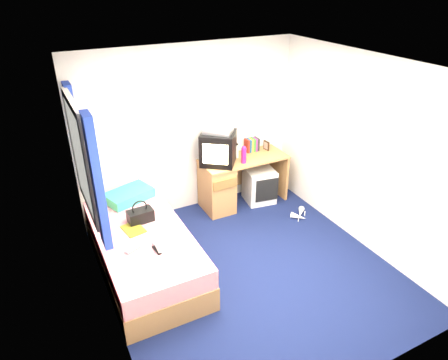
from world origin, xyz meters
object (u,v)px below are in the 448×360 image
crt_tv (218,148)px  remote_control (157,250)px  aerosol_can (237,151)px  white_heels (300,215)px  bed (144,251)px  pillow (129,195)px  magazine (133,229)px  colour_swatch_fan (156,264)px  desk (227,182)px  vcr (218,130)px  handbag (140,215)px  water_bottle (134,247)px  towel (168,241)px  storage_cube (259,185)px  picture_frame (266,145)px  pink_water_bottle (244,155)px

crt_tv → remote_control: crt_tv is taller
aerosol_can → white_heels: (0.61, -0.82, -0.81)m
bed → crt_tv: (1.41, 0.87, 0.71)m
pillow → magazine: pillow is taller
aerosol_can → magazine: bearing=-155.6°
magazine → pillow: bearing=78.3°
colour_swatch_fan → desk: bearing=42.9°
vcr → white_heels: vcr is taller
crt_tv → colour_swatch_fan: crt_tv is taller
bed → handbag: bearing=75.8°
magazine → water_bottle: size_ratio=1.40×
towel → bed: bearing=117.1°
colour_swatch_fan → storage_cube: bearing=33.5°
picture_frame → colour_swatch_fan: picture_frame is taller
pink_water_bottle → magazine: bearing=-161.2°
handbag → colour_swatch_fan: (-0.10, -0.84, -0.08)m
crt_tv → colour_swatch_fan: (-1.45, -1.48, -0.44)m
magazine → storage_cube: bearing=17.8°
pink_water_bottle → water_bottle: bearing=-152.6°
crt_tv → pink_water_bottle: (0.33, -0.15, -0.12)m
pillow → water_bottle: (-0.24, -1.07, -0.03)m
desk → pink_water_bottle: bearing=-38.9°
desk → crt_tv: (-0.14, 0.00, 0.58)m
pillow → handbag: bearing=-91.5°
crt_tv → handbag: crt_tv is taller
pink_water_bottle → handbag: 1.77m
pillow → water_bottle: pillow is taller
picture_frame → aerosol_can: aerosol_can is taller
desk → aerosol_can: 0.48m
handbag → white_heels: bearing=-6.7°
handbag → magazine: 0.20m
magazine → water_bottle: (-0.09, -0.37, 0.03)m
magazine → remote_control: size_ratio=1.75×
picture_frame → storage_cube: bearing=-146.1°
towel → colour_swatch_fan: 0.34m
white_heels → pink_water_bottle: bearing=134.6°
vcr → aerosol_can: bearing=50.7°
bed → towel: size_ratio=6.96×
pillow → storage_cube: pillow is taller
pillow → colour_swatch_fan: bearing=-94.6°
bed → storage_cube: (2.07, 0.79, -0.00)m
water_bottle → remote_control: bearing=-32.1°
pillow → desk: size_ratio=0.45×
towel → magazine: (-0.26, 0.46, -0.04)m
pillow → magazine: (-0.14, -0.70, -0.06)m
crt_tv → desk: bearing=36.6°
storage_cube → aerosol_can: size_ratio=2.64×
storage_cube → water_bottle: bearing=-145.9°
crt_tv → magazine: (-1.48, -0.77, -0.43)m
bed → storage_cube: bed is taller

